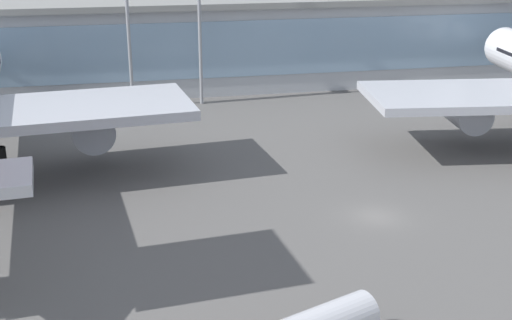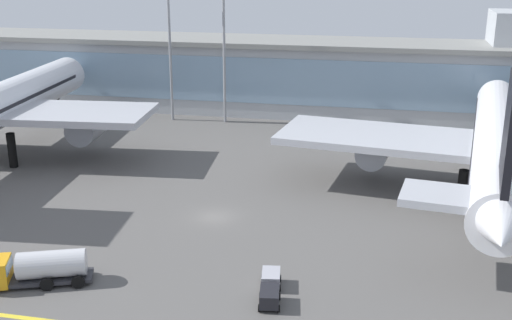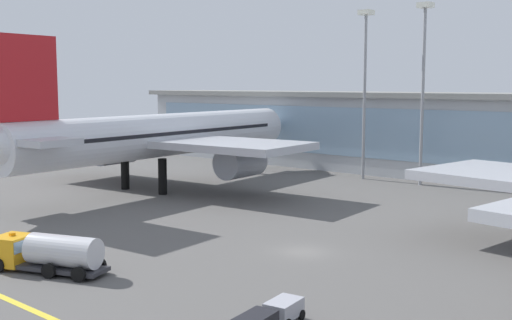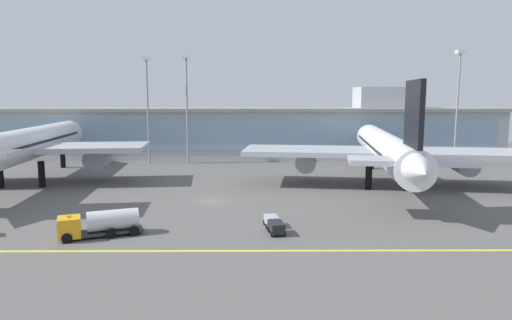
{
  "view_description": "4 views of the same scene",
  "coord_description": "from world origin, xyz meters",
  "px_view_note": "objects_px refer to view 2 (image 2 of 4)",
  "views": [
    {
      "loc": [
        -19.99,
        -46.16,
        22.37
      ],
      "look_at": [
        -8.76,
        5.77,
        3.54
      ],
      "focal_mm": 46.64,
      "sensor_mm": 36.0,
      "label": 1
    },
    {
      "loc": [
        17.1,
        -60.05,
        26.45
      ],
      "look_at": [
        2.69,
        8.58,
        3.79
      ],
      "focal_mm": 44.78,
      "sensor_mm": 36.0,
      "label": 2
    },
    {
      "loc": [
        30.86,
        -41.51,
        13.88
      ],
      "look_at": [
        -9.83,
        5.41,
        6.45
      ],
      "focal_mm": 44.59,
      "sensor_mm": 36.0,
      "label": 3
    },
    {
      "loc": [
        6.35,
        -66.42,
        15.64
      ],
      "look_at": [
        6.86,
        14.82,
        4.14
      ],
      "focal_mm": 31.86,
      "sensor_mm": 36.0,
      "label": 4
    }
  ],
  "objects_px": {
    "airliner_near_right": "(498,145)",
    "baggage_tug_near": "(270,288)",
    "apron_light_mast_east": "(169,23)",
    "apron_light_mast_west": "(224,23)",
    "fuel_tanker_truck": "(32,268)"
  },
  "relations": [
    {
      "from": "fuel_tanker_truck",
      "to": "apron_light_mast_west",
      "type": "xyz_separation_m",
      "value": [
        2.13,
        56.13,
        14.57
      ]
    },
    {
      "from": "airliner_near_right",
      "to": "fuel_tanker_truck",
      "type": "bearing_deg",
      "value": 132.77
    },
    {
      "from": "apron_light_mast_east",
      "to": "baggage_tug_near",
      "type": "bearing_deg",
      "value": -63.57
    },
    {
      "from": "airliner_near_right",
      "to": "baggage_tug_near",
      "type": "relative_size",
      "value": 9.98
    },
    {
      "from": "fuel_tanker_truck",
      "to": "apron_light_mast_east",
      "type": "distance_m",
      "value": 58.09
    },
    {
      "from": "fuel_tanker_truck",
      "to": "baggage_tug_near",
      "type": "distance_m",
      "value": 19.98
    },
    {
      "from": "apron_light_mast_west",
      "to": "apron_light_mast_east",
      "type": "height_order",
      "value": "apron_light_mast_west"
    },
    {
      "from": "airliner_near_right",
      "to": "apron_light_mast_east",
      "type": "relative_size",
      "value": 2.35
    },
    {
      "from": "fuel_tanker_truck",
      "to": "baggage_tug_near",
      "type": "height_order",
      "value": "fuel_tanker_truck"
    },
    {
      "from": "fuel_tanker_truck",
      "to": "apron_light_mast_east",
      "type": "bearing_deg",
      "value": -104.04
    },
    {
      "from": "airliner_near_right",
      "to": "baggage_tug_near",
      "type": "xyz_separation_m",
      "value": [
        -20.53,
        -26.33,
        -5.63
      ]
    },
    {
      "from": "fuel_tanker_truck",
      "to": "apron_light_mast_west",
      "type": "distance_m",
      "value": 58.03
    },
    {
      "from": "baggage_tug_near",
      "to": "apron_light_mast_west",
      "type": "height_order",
      "value": "apron_light_mast_west"
    },
    {
      "from": "baggage_tug_near",
      "to": "apron_light_mast_east",
      "type": "bearing_deg",
      "value": -162.07
    },
    {
      "from": "airliner_near_right",
      "to": "fuel_tanker_truck",
      "type": "height_order",
      "value": "airliner_near_right"
    }
  ]
}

